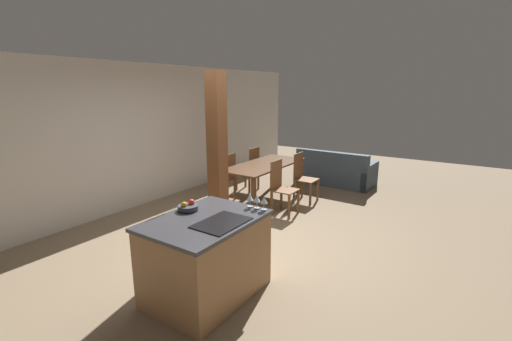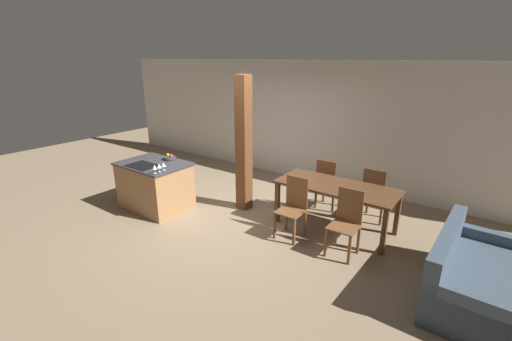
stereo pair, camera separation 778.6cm
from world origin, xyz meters
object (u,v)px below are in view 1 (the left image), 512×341
object	(u,v)px
wine_glass_near	(264,200)
wine_glass_far	(250,198)
couch	(336,172)
dining_chair_far_right	(250,168)
timber_post	(217,156)
kitchen_island	(206,257)
dining_chair_near_left	(281,187)
wine_glass_middle	(257,199)
dining_chair_near_right	(303,176)
dining_table	(264,169)
fruit_bowl	(188,207)
dining_chair_far_left	(225,177)

from	to	relation	value
wine_glass_near	wine_glass_far	xyz separation A→B (m)	(0.00, 0.19, 0.00)
couch	dining_chair_far_right	bearing A→B (deg)	51.01
dining_chair_far_right	timber_post	size ratio (longest dim) A/B	0.39
kitchen_island	wine_glass_near	bearing A→B (deg)	-35.18
wine_glass_near	dining_chair_near_left	distance (m)	2.39
wine_glass_middle	dining_chair_near_right	world-z (taller)	wine_glass_middle
wine_glass_near	dining_chair_far_right	size ratio (longest dim) A/B	0.15
wine_glass_far	dining_table	bearing A→B (deg)	28.95
dining_table	dining_chair_near_right	world-z (taller)	dining_chair_near_right
dining_chair_far_right	couch	bearing A→B (deg)	139.43
wine_glass_far	dining_chair_near_left	xyz separation A→B (m)	(2.12, 0.77, -0.51)
fruit_bowl	couch	xyz separation A→B (m)	(5.08, 0.16, -0.66)
dining_chair_far_left	timber_post	distance (m)	1.73
fruit_bowl	wine_glass_near	xyz separation A→B (m)	(0.47, -0.71, 0.07)
wine_glass_middle	dining_chair_near_right	distance (m)	3.17
fruit_bowl	dining_chair_near_left	xyz separation A→B (m)	(2.59, 0.25, -0.43)
wine_glass_far	fruit_bowl	bearing A→B (deg)	131.71
wine_glass_middle	timber_post	size ratio (longest dim) A/B	0.06
couch	wine_glass_near	bearing A→B (deg)	102.34
wine_glass_middle	couch	size ratio (longest dim) A/B	0.08
wine_glass_middle	dining_chair_far_left	bearing A→B (deg)	45.44
dining_chair_far_right	couch	world-z (taller)	dining_chair_far_right
kitchen_island	dining_chair_near_left	xyz separation A→B (m)	(2.67, 0.58, 0.06)
dining_chair_near_left	dining_chair_far_left	xyz separation A→B (m)	(0.00, 1.29, 0.00)
fruit_bowl	dining_chair_near_left	distance (m)	2.64
wine_glass_near	timber_post	size ratio (longest dim) A/B	0.06
couch	timber_post	bearing A→B (deg)	84.29
wine_glass_middle	fruit_bowl	bearing A→B (deg)	127.03
wine_glass_near	dining_chair_near_right	distance (m)	3.20
wine_glass_middle	dining_chair_far_right	xyz separation A→B (m)	(3.00, 2.16, -0.51)
kitchen_island	timber_post	world-z (taller)	timber_post
fruit_bowl	wine_glass_middle	distance (m)	0.78
couch	timber_post	size ratio (longest dim) A/B	0.71
dining_chair_far_right	dining_table	bearing A→B (deg)	55.66
wine_glass_middle	timber_post	distance (m)	1.53
kitchen_island	wine_glass_near	xyz separation A→B (m)	(0.55, -0.39, 0.56)
wine_glass_near	dining_chair_far_right	bearing A→B (deg)	36.86
dining_chair_near_left	timber_post	world-z (taller)	timber_post
kitchen_island	wine_glass_near	world-z (taller)	wine_glass_near
wine_glass_middle	kitchen_island	bearing A→B (deg)	151.97
kitchen_island	dining_chair_near_right	bearing A→B (deg)	9.21
dining_chair_near_right	wine_glass_middle	bearing A→B (deg)	-163.87
kitchen_island	timber_post	bearing A→B (deg)	35.09
fruit_bowl	couch	size ratio (longest dim) A/B	0.13
kitchen_island	couch	distance (m)	5.19
dining_table	dining_chair_far_right	xyz separation A→B (m)	(0.44, 0.64, -0.16)
kitchen_island	dining_chair_far_left	world-z (taller)	dining_chair_far_left
wine_glass_near	dining_chair_far_right	xyz separation A→B (m)	(3.00, 2.25, -0.51)
kitchen_island	fruit_bowl	size ratio (longest dim) A/B	5.50
dining_chair_near_right	dining_chair_far_right	bearing A→B (deg)	90.00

